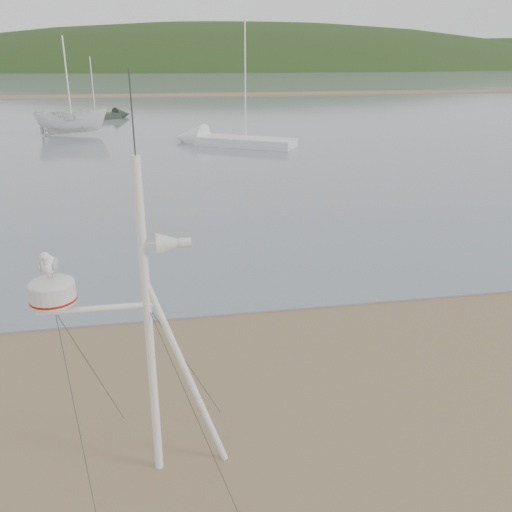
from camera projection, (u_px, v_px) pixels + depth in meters
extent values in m
plane|color=#7A6346|center=(96.00, 460.00, 7.37)|extent=(560.00, 560.00, 0.00)
cube|color=slate|center=(148.00, 78.00, 129.05)|extent=(560.00, 256.00, 0.04)
cube|color=#7A6346|center=(145.00, 96.00, 71.87)|extent=(560.00, 7.00, 0.07)
ellipsoid|color=#1E3214|center=(245.00, 120.00, 238.41)|extent=(400.00, 180.00, 80.00)
cube|color=silver|center=(38.00, 58.00, 180.62)|extent=(8.40, 6.30, 8.00)
cube|color=silver|center=(118.00, 58.00, 184.98)|extent=(8.40, 6.30, 8.00)
cube|color=silver|center=(194.00, 58.00, 189.35)|extent=(8.40, 6.30, 8.00)
cube|color=silver|center=(267.00, 58.00, 193.71)|extent=(8.40, 6.30, 8.00)
cube|color=silver|center=(337.00, 58.00, 198.08)|extent=(8.40, 6.30, 8.00)
cube|color=silver|center=(403.00, 58.00, 202.44)|extent=(8.40, 6.30, 8.00)
cube|color=silver|center=(467.00, 58.00, 206.81)|extent=(8.40, 6.30, 8.00)
cylinder|color=white|center=(149.00, 328.00, 6.53)|extent=(0.10, 0.10, 4.17)
cylinder|color=white|center=(188.00, 376.00, 6.86)|extent=(0.97, 0.08, 2.74)
cylinder|color=white|center=(97.00, 309.00, 6.32)|extent=(1.35, 0.07, 0.07)
cylinder|color=#2D382D|center=(132.00, 115.00, 5.65)|extent=(0.02, 0.02, 0.94)
cube|color=white|center=(54.00, 306.00, 6.22)|extent=(0.17, 0.17, 0.09)
cylinder|color=silver|center=(52.00, 293.00, 6.16)|extent=(0.52, 0.52, 0.23)
cylinder|color=#A4160B|center=(53.00, 299.00, 6.19)|extent=(0.53, 0.53, 0.03)
ellipsoid|color=silver|center=(51.00, 284.00, 6.12)|extent=(0.52, 0.52, 0.15)
cone|color=silver|center=(168.00, 244.00, 6.21)|extent=(0.27, 0.27, 0.27)
cylinder|color=silver|center=(185.00, 243.00, 6.24)|extent=(0.15, 0.11, 0.11)
cube|color=white|center=(152.00, 245.00, 6.17)|extent=(0.21, 0.04, 0.04)
cylinder|color=tan|center=(47.00, 275.00, 6.08)|extent=(0.01, 0.01, 0.07)
cylinder|color=tan|center=(52.00, 274.00, 6.09)|extent=(0.01, 0.01, 0.07)
ellipsoid|color=white|center=(48.00, 265.00, 6.04)|extent=(0.18, 0.28, 0.21)
ellipsoid|color=#A7ABAF|center=(41.00, 265.00, 6.02)|extent=(0.05, 0.23, 0.13)
ellipsoid|color=#A7ABAF|center=(55.00, 264.00, 6.04)|extent=(0.05, 0.23, 0.13)
cone|color=white|center=(51.00, 262.00, 6.18)|extent=(0.09, 0.08, 0.09)
ellipsoid|color=white|center=(46.00, 261.00, 5.91)|extent=(0.08, 0.08, 0.12)
sphere|color=white|center=(44.00, 257.00, 5.87)|extent=(0.10, 0.10, 0.10)
cone|color=gold|center=(44.00, 259.00, 5.82)|extent=(0.02, 0.05, 0.02)
imported|color=white|center=(69.00, 98.00, 36.06)|extent=(1.90, 1.85, 4.81)
cube|color=white|center=(246.00, 142.00, 32.33)|extent=(6.06, 4.76, 0.50)
cone|color=white|center=(189.00, 138.00, 33.65)|extent=(2.77, 2.72, 1.90)
cylinder|color=white|center=(245.00, 80.00, 31.10)|extent=(0.08, 0.08, 6.55)
cube|color=black|center=(96.00, 117.00, 45.31)|extent=(4.11, 3.44, 0.50)
cone|color=black|center=(123.00, 115.00, 47.07)|extent=(1.93, 1.90, 1.31)
cylinder|color=white|center=(93.00, 86.00, 44.44)|extent=(0.08, 0.08, 4.51)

